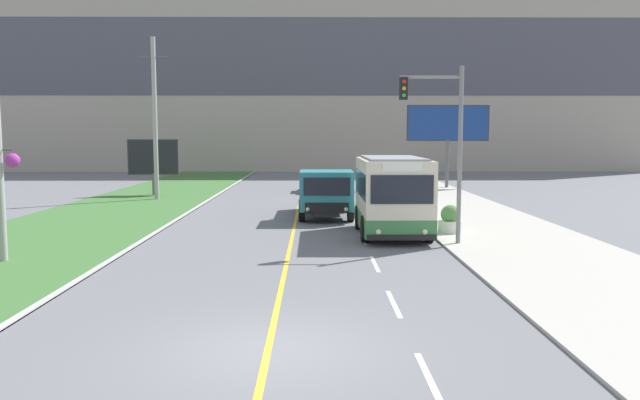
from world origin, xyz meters
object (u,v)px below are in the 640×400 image
(planter_round_near, at_px, (450,220))
(planter_round_second, at_px, (429,206))
(dump_truck, at_px, (326,193))
(car_distant, at_px, (318,182))
(city_bus, at_px, (392,196))
(traffic_light_mast, at_px, (443,133))
(utility_pole_far, at_px, (155,118))
(billboard_large, at_px, (448,125))
(billboard_small, at_px, (153,158))

(planter_round_near, distance_m, planter_round_second, 5.34)
(planter_round_near, height_order, planter_round_second, planter_round_near)
(dump_truck, bearing_deg, car_distant, 91.15)
(city_bus, bearing_deg, traffic_light_mast, -55.30)
(city_bus, bearing_deg, planter_round_near, 6.39)
(utility_pole_far, height_order, planter_round_second, utility_pole_far)
(city_bus, relative_size, planter_round_second, 5.27)
(utility_pole_far, xyz_separation_m, traffic_light_mast, (14.42, -16.40, -0.96))
(planter_round_near, bearing_deg, traffic_light_mast, -109.15)
(dump_truck, relative_size, car_distant, 1.48)
(car_distant, relative_size, billboard_large, 0.69)
(city_bus, distance_m, billboard_small, 21.94)
(city_bus, distance_m, planter_round_near, 2.60)
(city_bus, height_order, dump_truck, city_bus)
(planter_round_near, bearing_deg, car_distant, 105.07)
(city_bus, xyz_separation_m, dump_truck, (-2.53, 5.14, -0.37))
(planter_round_second, bearing_deg, dump_truck, -174.75)
(planter_round_near, bearing_deg, city_bus, -173.61)
(dump_truck, bearing_deg, traffic_light_mast, -61.09)
(city_bus, bearing_deg, billboard_small, 128.99)
(car_distant, xyz_separation_m, billboard_large, (9.74, 2.67, 4.04))
(traffic_light_mast, bearing_deg, car_distant, 101.28)
(billboard_large, distance_m, planter_round_near, 22.84)
(planter_round_near, relative_size, planter_round_second, 1.05)
(dump_truck, distance_m, planter_round_near, 6.95)
(city_bus, relative_size, planter_round_near, 5.02)
(billboard_small, bearing_deg, planter_round_near, -46.04)
(car_distant, distance_m, planter_round_second, 14.97)
(city_bus, distance_m, planter_round_second, 6.24)
(car_distant, relative_size, billboard_small, 1.15)
(billboard_small, bearing_deg, planter_round_second, -35.00)
(billboard_small, xyz_separation_m, planter_round_near, (16.17, -16.77, -1.89))
(planter_round_near, bearing_deg, planter_round_second, 88.41)
(car_distant, xyz_separation_m, planter_round_second, (5.35, -13.98, -0.14))
(planter_round_near, bearing_deg, utility_pole_far, 137.64)
(dump_truck, height_order, car_distant, dump_truck)
(traffic_light_mast, relative_size, billboard_large, 1.03)
(utility_pole_far, distance_m, traffic_light_mast, 21.86)
(billboard_large, relative_size, billboard_small, 1.67)
(dump_truck, relative_size, billboard_large, 1.02)
(utility_pole_far, xyz_separation_m, billboard_small, (-0.90, 2.84, -2.56))
(city_bus, relative_size, billboard_large, 0.90)
(car_distant, bearing_deg, utility_pole_far, -151.82)
(dump_truck, distance_m, traffic_light_mast, 8.86)
(billboard_small, relative_size, planter_round_second, 3.49)
(city_bus, height_order, planter_round_second, city_bus)
(dump_truck, bearing_deg, billboard_large, 61.10)
(dump_truck, bearing_deg, utility_pole_far, 138.86)
(car_distant, xyz_separation_m, traffic_light_mast, (4.35, -21.79, 3.38))
(planter_round_near, bearing_deg, billboard_small, 133.96)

